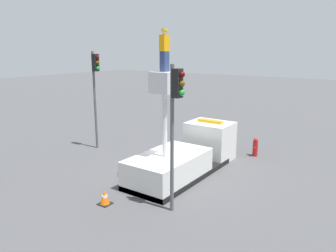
# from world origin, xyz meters

# --- Properties ---
(ground_plane) EXTENTS (120.00, 120.00, 0.00)m
(ground_plane) POSITION_xyz_m (0.00, 0.00, 0.00)
(ground_plane) COLOR #4C4C4F
(bucket_truck) EXTENTS (7.05, 2.42, 5.06)m
(bucket_truck) POSITION_xyz_m (0.57, 0.00, 0.87)
(bucket_truck) COLOR black
(bucket_truck) RESTS_ON ground
(worker) EXTENTS (0.40, 0.26, 1.75)m
(worker) POSITION_xyz_m (-1.25, 0.00, 5.94)
(worker) COLOR navy
(worker) RESTS_ON bucket_truck
(traffic_light_pole) EXTENTS (0.34, 0.57, 5.49)m
(traffic_light_pole) POSITION_xyz_m (-3.14, -1.83, 3.88)
(traffic_light_pole) COLOR #515156
(traffic_light_pole) RESTS_ON ground
(traffic_light_across) EXTENTS (0.34, 0.57, 5.87)m
(traffic_light_across) POSITION_xyz_m (0.90, 6.59, 4.14)
(traffic_light_across) COLOR #515156
(traffic_light_across) RESTS_ON ground
(fire_hydrant) EXTENTS (0.53, 0.29, 1.06)m
(fire_hydrant) POSITION_xyz_m (4.97, -1.92, 0.52)
(fire_hydrant) COLOR red
(fire_hydrant) RESTS_ON ground
(traffic_cone_rear) EXTENTS (0.48, 0.48, 0.61)m
(traffic_cone_rear) POSITION_xyz_m (-4.25, 0.76, 0.29)
(traffic_cone_rear) COLOR black
(traffic_cone_rear) RESTS_ON ground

